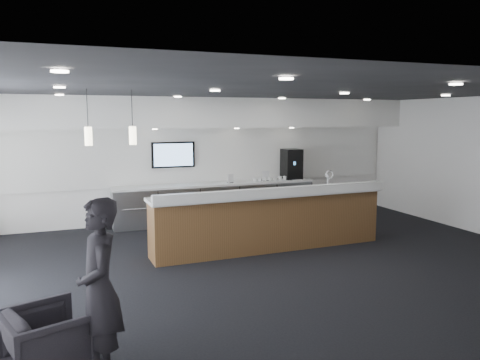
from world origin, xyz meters
name	(u,v)px	position (x,y,z in m)	size (l,w,h in m)	color
ground	(281,263)	(0.00, 0.00, 0.00)	(10.00, 10.00, 0.00)	black
ceiling	(283,90)	(0.00, 0.00, 3.00)	(10.00, 8.00, 0.02)	black
back_wall	(212,159)	(0.00, 4.00, 1.50)	(10.00, 0.02, 3.00)	white
soffit_bulkhead	(217,113)	(0.00, 3.55, 2.65)	(10.00, 0.90, 0.70)	white
alcove_panel	(212,155)	(0.00, 3.97, 1.60)	(9.80, 0.06, 1.40)	white
back_credenza	(216,202)	(0.00, 3.64, 0.48)	(5.06, 0.66, 0.95)	gray
wall_tv	(173,155)	(-1.00, 3.91, 1.65)	(1.05, 0.08, 0.62)	black
pendant_left	(132,135)	(-2.40, 0.80, 2.25)	(0.12, 0.12, 0.30)	#F8ECC1
pendant_right	(88,136)	(-3.10, 0.80, 2.25)	(0.12, 0.12, 0.30)	#F8ECC1
ceiling_can_lights	(283,92)	(0.00, 0.00, 2.97)	(7.00, 5.00, 0.02)	white
service_counter	(269,220)	(0.19, 0.92, 0.58)	(4.70, 0.89, 1.49)	brown
coffee_machine	(291,164)	(2.08, 3.69, 1.34)	(0.46, 0.59, 0.78)	black
info_sign_left	(231,178)	(0.33, 3.52, 1.06)	(0.16, 0.02, 0.22)	silver
info_sign_right	(266,176)	(1.28, 3.55, 1.07)	(0.19, 0.02, 0.25)	silver
armchair	(48,343)	(-3.74, -2.44, 0.36)	(0.76, 0.78, 0.71)	black
lounge_guest	(99,289)	(-3.24, -2.60, 0.90)	(0.66, 0.43, 1.79)	black
cup_0	(285,178)	(1.82, 3.55, 1.00)	(0.10, 0.10, 0.10)	white
cup_1	(280,178)	(1.68, 3.55, 1.00)	(0.10, 0.10, 0.10)	white
cup_2	(275,178)	(1.54, 3.55, 1.00)	(0.10, 0.10, 0.10)	white
cup_3	(270,179)	(1.40, 3.55, 1.00)	(0.10, 0.10, 0.10)	white
cup_4	(265,179)	(1.26, 3.55, 1.00)	(0.10, 0.10, 0.10)	white
cup_5	(260,179)	(1.12, 3.55, 1.00)	(0.10, 0.10, 0.10)	white
cup_6	(255,179)	(0.98, 3.55, 1.00)	(0.10, 0.10, 0.10)	white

